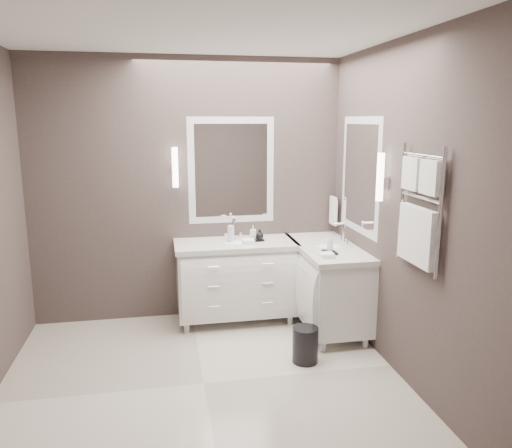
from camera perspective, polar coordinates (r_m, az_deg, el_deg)
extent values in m
cube|color=beige|center=(4.22, -5.98, -17.71)|extent=(3.20, 3.00, 0.01)
cube|color=white|center=(3.73, -6.94, 21.57)|extent=(3.20, 3.00, 0.01)
cube|color=#423734|center=(5.22, -7.75, 3.81)|extent=(3.20, 0.01, 2.70)
cube|color=#423734|center=(2.29, -3.39, -6.51)|extent=(3.20, 0.01, 2.70)
cube|color=#423734|center=(4.18, 16.09, 1.45)|extent=(0.01, 3.00, 2.70)
cube|color=white|center=(5.20, -2.30, -6.33)|extent=(1.20, 0.55, 0.70)
cube|color=silver|center=(5.09, -2.34, -2.32)|extent=(1.24, 0.59, 0.05)
ellipsoid|color=white|center=(5.10, -2.34, -2.48)|extent=(0.36, 0.28, 0.12)
cylinder|color=white|center=(5.22, -2.61, -0.46)|extent=(0.02, 0.02, 0.22)
cube|color=white|center=(5.10, 8.10, -6.81)|extent=(0.55, 1.20, 0.70)
cube|color=silver|center=(4.99, 8.22, -2.73)|extent=(0.59, 1.24, 0.05)
ellipsoid|color=white|center=(4.99, 8.22, -2.90)|extent=(0.36, 0.28, 0.12)
cylinder|color=white|center=(5.01, 10.00, -1.14)|extent=(0.02, 0.02, 0.22)
cube|color=white|center=(5.23, -2.84, 6.11)|extent=(0.90, 0.02, 1.10)
cube|color=white|center=(5.23, -2.84, 6.11)|extent=(0.77, 0.02, 0.96)
cube|color=white|center=(4.86, 11.81, 5.45)|extent=(0.02, 0.90, 1.10)
cube|color=white|center=(4.86, 11.81, 5.45)|extent=(0.02, 0.90, 0.96)
cube|color=white|center=(5.11, -9.22, 5.85)|extent=(0.05, 0.05, 0.10)
cylinder|color=white|center=(5.11, -9.24, 6.41)|extent=(0.06, 0.06, 0.40)
cube|color=white|center=(4.31, 13.98, 4.56)|extent=(0.05, 0.05, 0.10)
cylinder|color=white|center=(4.30, 14.01, 5.22)|extent=(0.06, 0.06, 0.40)
cylinder|color=white|center=(5.40, 8.98, 2.97)|extent=(0.02, 0.22, 0.02)
cube|color=white|center=(5.42, 8.83, 1.50)|extent=(0.03, 0.17, 0.30)
cylinder|color=white|center=(3.56, 20.34, 1.06)|extent=(0.03, 0.03, 0.90)
cylinder|color=white|center=(4.03, 16.34, 2.51)|extent=(0.03, 0.03, 0.90)
cube|color=white|center=(3.65, 19.36, 5.03)|extent=(0.06, 0.22, 0.24)
cube|color=white|center=(3.87, 17.44, 5.52)|extent=(0.06, 0.22, 0.24)
cube|color=white|center=(3.83, 17.95, -1.27)|extent=(0.06, 0.46, 0.42)
cylinder|color=black|center=(4.47, 5.65, -13.57)|extent=(0.29, 0.29, 0.31)
cube|color=black|center=(5.12, 0.03, -1.81)|extent=(0.16, 0.13, 0.02)
cube|color=black|center=(4.69, 8.42, -3.22)|extent=(0.11, 0.15, 0.02)
cylinder|color=silver|center=(5.04, -2.92, -1.16)|extent=(0.08, 0.08, 0.18)
imported|color=white|center=(5.12, -0.35, -0.92)|extent=(0.07, 0.07, 0.14)
imported|color=black|center=(5.09, 0.42, -1.20)|extent=(0.10, 0.10, 0.10)
imported|color=white|center=(4.67, 8.45, -2.14)|extent=(0.08, 0.08, 0.16)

